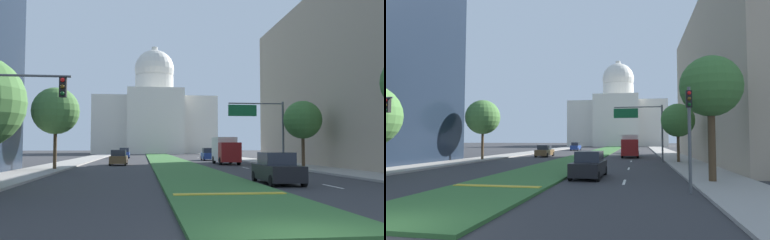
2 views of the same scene
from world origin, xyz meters
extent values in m
plane|color=#333335|center=(0.00, 57.07, 0.00)|extent=(260.00, 260.00, 0.00)
cube|color=#386B33|center=(0.00, 51.36, 0.07)|extent=(5.33, 102.72, 0.14)
cube|color=gold|center=(0.00, 8.31, 0.16)|extent=(4.79, 0.50, 0.04)
cube|color=silver|center=(6.50, 12.31, 0.00)|extent=(0.16, 2.40, 0.01)
cube|color=silver|center=(6.50, 21.43, 0.00)|extent=(0.16, 2.40, 0.01)
cube|color=silver|center=(6.50, 30.97, 0.00)|extent=(0.16, 2.40, 0.01)
cube|color=silver|center=(6.50, 44.25, 0.00)|extent=(0.16, 2.40, 0.01)
cube|color=silver|center=(6.50, 50.89, 0.00)|extent=(0.16, 2.40, 0.01)
cube|color=silver|center=(6.50, 52.91, 0.00)|extent=(0.16, 2.40, 0.01)
cube|color=silver|center=(6.50, 65.11, 0.00)|extent=(0.16, 2.40, 0.01)
cube|color=#9E9991|center=(-12.34, 45.66, 0.07)|extent=(4.00, 102.72, 0.15)
cube|color=#9E9991|center=(12.34, 45.66, 0.07)|extent=(4.00, 102.72, 0.15)
cube|color=silver|center=(0.00, 114.14, 7.98)|extent=(34.05, 24.59, 15.96)
cube|color=silver|center=(0.00, 99.84, 8.78)|extent=(14.98, 4.00, 17.55)
cylinder|color=silver|center=(0.00, 114.14, 19.50)|extent=(11.48, 11.48, 7.09)
sphere|color=silver|center=(0.00, 114.14, 25.12)|extent=(11.85, 11.85, 11.85)
cylinder|color=silver|center=(0.00, 114.14, 30.46)|extent=(1.80, 1.80, 3.00)
cube|color=black|center=(-6.96, 8.52, 4.60)|extent=(0.28, 0.24, 0.84)
sphere|color=red|center=(-6.96, 8.38, 4.88)|extent=(0.18, 0.18, 0.18)
sphere|color=#4C380F|center=(-6.96, 8.38, 4.60)|extent=(0.18, 0.18, 0.18)
sphere|color=#0F4219|center=(-6.96, 8.38, 4.32)|extent=(0.18, 0.18, 0.18)
cylinder|color=#515456|center=(9.84, 8.62, 2.60)|extent=(0.16, 0.16, 5.20)
cube|color=black|center=(9.84, 8.62, 4.60)|extent=(0.28, 0.24, 0.84)
sphere|color=red|center=(9.84, 8.48, 4.88)|extent=(0.18, 0.18, 0.18)
sphere|color=#4C380F|center=(9.84, 8.48, 4.60)|extent=(0.18, 0.18, 0.18)
sphere|color=#0F4219|center=(9.84, 8.48, 4.32)|extent=(0.18, 0.18, 0.18)
cylinder|color=#515456|center=(10.04, 29.93, 3.25)|extent=(0.20, 0.20, 6.50)
cylinder|color=#515456|center=(7.33, 29.93, 6.30)|extent=(5.43, 0.12, 0.12)
cube|color=#146033|center=(5.97, 29.88, 5.60)|extent=(2.80, 0.08, 1.10)
cylinder|color=#4C3823|center=(11.69, 12.59, 2.41)|extent=(0.43, 0.43, 4.81)
sphere|color=#3D7033|center=(11.69, 12.59, 5.82)|extent=(3.67, 3.67, 3.67)
cylinder|color=#4C3823|center=(-11.34, 28.88, 2.07)|extent=(0.30, 0.30, 4.15)
sphere|color=#4C7F3D|center=(-11.34, 28.88, 5.30)|extent=(4.19, 4.19, 4.19)
cylinder|color=#4C3823|center=(11.64, 28.91, 1.84)|extent=(0.31, 0.31, 3.67)
sphere|color=#3D7033|center=(11.64, 28.91, 4.68)|extent=(3.65, 3.65, 3.65)
cube|color=black|center=(4.05, 14.11, 0.65)|extent=(2.03, 4.67, 0.87)
cube|color=#282D38|center=(4.05, 14.29, 1.44)|extent=(1.73, 2.26, 0.71)
cylinder|color=black|center=(4.87, 12.23, 0.32)|extent=(0.24, 0.65, 0.64)
cylinder|color=black|center=(3.12, 12.27, 0.32)|extent=(0.24, 0.65, 0.64)
cylinder|color=black|center=(4.97, 15.94, 0.32)|extent=(0.24, 0.65, 0.64)
cylinder|color=black|center=(3.22, 15.99, 0.32)|extent=(0.24, 0.65, 0.64)
cube|color=brown|center=(-6.26, 38.38, 0.63)|extent=(1.85, 4.24, 0.83)
cube|color=#282D38|center=(-6.26, 38.21, 1.38)|extent=(1.61, 2.04, 0.68)
cylinder|color=black|center=(-7.07, 40.05, 0.32)|extent=(0.23, 0.64, 0.64)
cylinder|color=black|center=(-5.42, 40.03, 0.32)|extent=(0.23, 0.64, 0.64)
cylinder|color=black|center=(-7.10, 36.72, 0.32)|extent=(0.23, 0.64, 0.64)
cylinder|color=black|center=(-5.46, 36.71, 0.32)|extent=(0.23, 0.64, 0.64)
cube|color=navy|center=(6.26, 52.16, 0.67)|extent=(2.01, 4.64, 0.90)
cube|color=#282D38|center=(6.27, 52.35, 1.49)|extent=(1.70, 2.25, 0.74)
cylinder|color=black|center=(7.04, 50.30, 0.32)|extent=(0.24, 0.65, 0.64)
cylinder|color=black|center=(5.36, 50.36, 0.32)|extent=(0.24, 0.65, 0.64)
cylinder|color=black|center=(7.17, 53.97, 0.32)|extent=(0.24, 0.65, 0.64)
cylinder|color=black|center=(5.48, 54.03, 0.32)|extent=(0.24, 0.65, 0.64)
cube|color=navy|center=(-6.69, 64.62, 0.66)|extent=(1.78, 4.42, 0.88)
cube|color=#282D38|center=(-6.69, 64.45, 1.47)|extent=(1.57, 2.12, 0.72)
cylinder|color=black|center=(-7.50, 66.38, 0.32)|extent=(0.22, 0.64, 0.64)
cylinder|color=black|center=(-5.88, 66.38, 0.32)|extent=(0.22, 0.64, 0.64)
cylinder|color=black|center=(-7.50, 62.86, 0.32)|extent=(0.22, 0.64, 0.64)
cylinder|color=black|center=(-5.88, 62.86, 0.32)|extent=(0.22, 0.64, 0.64)
cube|color=maroon|center=(6.21, 36.89, 1.45)|extent=(2.30, 2.00, 2.20)
cube|color=silver|center=(6.21, 40.09, 1.80)|extent=(2.30, 4.40, 2.80)
cylinder|color=black|center=(7.26, 36.89, 0.45)|extent=(0.30, 0.90, 0.90)
cylinder|color=black|center=(5.16, 36.89, 0.45)|extent=(0.30, 0.90, 0.90)
cylinder|color=black|center=(7.26, 41.19, 0.45)|extent=(0.30, 0.90, 0.90)
cylinder|color=black|center=(5.16, 41.19, 0.45)|extent=(0.30, 0.90, 0.90)
camera|label=1|loc=(-3.72, -8.84, 2.18)|focal=38.45mm
camera|label=2|loc=(7.40, -7.91, 2.66)|focal=30.34mm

